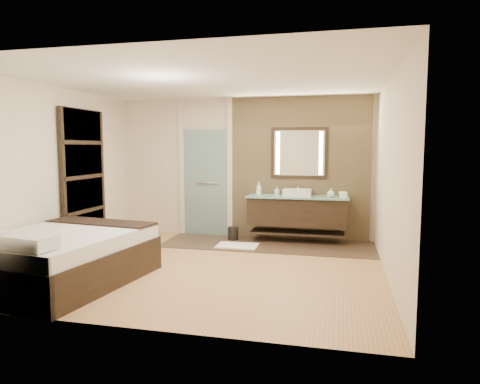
% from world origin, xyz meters
% --- Properties ---
extents(floor, '(5.00, 5.00, 0.00)m').
position_xyz_m(floor, '(0.00, 0.00, 0.00)').
color(floor, '#A07C43').
rests_on(floor, ground).
extents(tile_strip, '(3.80, 1.30, 0.01)m').
position_xyz_m(tile_strip, '(0.60, 1.60, 0.01)').
color(tile_strip, '#3C2C20').
rests_on(tile_strip, floor).
extents(stone_wall, '(2.60, 0.08, 2.70)m').
position_xyz_m(stone_wall, '(1.10, 2.21, 1.35)').
color(stone_wall, tan).
rests_on(stone_wall, floor).
extents(vanity, '(1.85, 0.55, 0.88)m').
position_xyz_m(vanity, '(1.10, 1.92, 0.58)').
color(vanity, black).
rests_on(vanity, stone_wall).
extents(mirror_unit, '(1.06, 0.04, 0.96)m').
position_xyz_m(mirror_unit, '(1.10, 2.16, 1.65)').
color(mirror_unit, black).
rests_on(mirror_unit, stone_wall).
extents(frosted_door, '(1.10, 0.12, 2.70)m').
position_xyz_m(frosted_door, '(-0.75, 2.20, 1.14)').
color(frosted_door, '#A7D3CF').
rests_on(frosted_door, floor).
extents(shoji_partition, '(0.06, 1.20, 2.40)m').
position_xyz_m(shoji_partition, '(-2.43, 0.60, 1.21)').
color(shoji_partition, black).
rests_on(shoji_partition, floor).
extents(bed, '(1.95, 2.32, 0.81)m').
position_xyz_m(bed, '(-1.65, -1.16, 0.34)').
color(bed, black).
rests_on(bed, floor).
extents(bath_mat, '(0.72, 0.51, 0.02)m').
position_xyz_m(bath_mat, '(0.11, 1.33, 0.02)').
color(bath_mat, white).
rests_on(bath_mat, floor).
extents(waste_bin, '(0.21, 0.21, 0.25)m').
position_xyz_m(waste_bin, '(-0.10, 1.83, 0.13)').
color(waste_bin, black).
rests_on(waste_bin, floor).
extents(tissue_box, '(0.13, 0.13, 0.10)m').
position_xyz_m(tissue_box, '(1.92, 1.85, 0.92)').
color(tissue_box, white).
rests_on(tissue_box, vanity).
extents(soap_bottle_a, '(0.11, 0.12, 0.24)m').
position_xyz_m(soap_bottle_a, '(0.38, 1.92, 0.99)').
color(soap_bottle_a, white).
rests_on(soap_bottle_a, vanity).
extents(soap_bottle_b, '(0.09, 0.09, 0.15)m').
position_xyz_m(soap_bottle_b, '(0.70, 2.05, 0.94)').
color(soap_bottle_b, '#B2B2B2').
rests_on(soap_bottle_b, vanity).
extents(soap_bottle_c, '(0.15, 0.15, 0.17)m').
position_xyz_m(soap_bottle_c, '(1.70, 1.85, 0.95)').
color(soap_bottle_c, '#AAD6D5').
rests_on(soap_bottle_c, vanity).
extents(cup, '(0.13, 0.13, 0.10)m').
position_xyz_m(cup, '(1.91, 1.95, 0.92)').
color(cup, white).
rests_on(cup, vanity).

